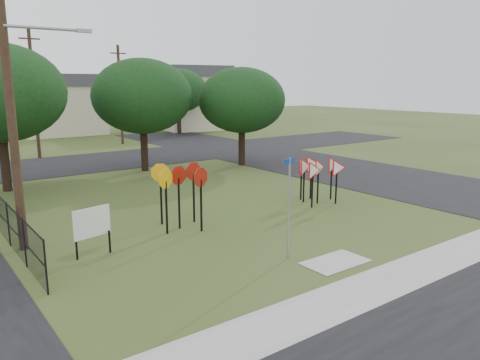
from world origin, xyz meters
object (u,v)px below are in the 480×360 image
(stop_sign_cluster, at_px, (180,181))
(street_name_sign, at_px, (289,202))
(info_board, at_px, (92,224))
(yield_sign_cluster, at_px, (317,169))

(stop_sign_cluster, bearing_deg, street_name_sign, -76.91)
(stop_sign_cluster, bearing_deg, info_board, -165.61)
(yield_sign_cluster, xyz_separation_m, info_board, (-10.52, -0.64, -0.51))
(stop_sign_cluster, xyz_separation_m, yield_sign_cluster, (6.86, -0.29, -0.22))
(street_name_sign, xyz_separation_m, stop_sign_cluster, (-1.10, 4.72, -0.02))
(street_name_sign, distance_m, yield_sign_cluster, 7.27)
(street_name_sign, xyz_separation_m, yield_sign_cluster, (5.76, 4.43, -0.24))
(yield_sign_cluster, relative_size, info_board, 1.71)
(stop_sign_cluster, height_order, info_board, stop_sign_cluster)
(stop_sign_cluster, relative_size, info_board, 1.52)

